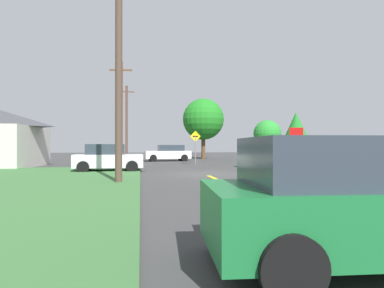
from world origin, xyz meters
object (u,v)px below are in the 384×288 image
Objects in this scene: car_approaching_junction at (168,153)px; direction_sign at (195,144)px; pine_tree_center at (296,126)px; utility_pole_near at (119,70)px; utility_pole_far at (127,121)px; oak_tree_right at (203,119)px; car_behind_on_main_road at (368,202)px; utility_pole_mid at (121,112)px; parked_car_near_building at (108,158)px; stop_sign at (296,142)px; car_on_crossroad at (373,156)px; oak_tree_left at (267,134)px.

car_approaching_junction is 6.96m from direction_sign.
car_approaching_junction is at bearing 173.54° from pine_tree_center.
utility_pole_near is 1.01× the size of utility_pole_far.
car_approaching_junction is at bearing -134.65° from oak_tree_right.
utility_pole_mid reaches higher than car_behind_on_main_road.
parked_car_near_building is at bearing 99.01° from utility_pole_near.
utility_pole_mid reaches higher than pine_tree_center.
oak_tree_right is (8.08, 24.09, 0.04)m from utility_pole_near.
oak_tree_right is at bearing 61.57° from parked_car_near_building.
pine_tree_center is at bearing -26.98° from utility_pole_far.
parked_car_near_building is 7.50m from utility_pole_near.
utility_pole_near is 14.22m from direction_sign.
pine_tree_center is at bearing -102.38° from stop_sign.
parked_car_near_building is 0.92× the size of car_on_crossroad.
car_on_crossroad is 10.40m from pine_tree_center.
car_approaching_junction is at bearing -59.03° from utility_pole_far.
car_behind_on_main_road is 0.62× the size of oak_tree_right.
utility_pole_far is (-18.37, 18.84, 3.72)m from car_on_crossroad.
oak_tree_left is at bearing 18.72° from direction_sign.
utility_pole_mid is (0.30, 7.09, 3.44)m from parked_car_near_building.
car_behind_on_main_road is (-5.41, -12.76, -0.95)m from stop_sign.
parked_car_near_building is at bearing 66.29° from car_approaching_junction.
car_on_crossroad is 13.22m from direction_sign.
oak_tree_left is at bearing 7.87° from utility_pole_mid.
direction_sign is at bearing -5.70° from utility_pole_mid.
direction_sign is at bearing 99.40° from car_approaching_junction.
oak_tree_left is (12.37, 15.30, -1.97)m from utility_pole_near.
car_on_crossroad is 9.03m from oak_tree_left.
utility_pole_far is (-4.49, 36.68, 3.72)m from car_behind_on_main_road.
car_behind_on_main_road is 1.12× the size of oak_tree_left.
car_on_crossroad is 18.95m from oak_tree_right.
parked_car_near_building is 0.57× the size of oak_tree_right.
oak_tree_right is (9.09, 17.69, 3.81)m from parked_car_near_building.
pine_tree_center reaches higher than oak_tree_left.
car_on_crossroad is 1.11× the size of oak_tree_left.
direction_sign is (6.29, 6.49, 0.91)m from parked_car_near_building.
pine_tree_center reaches higher than direction_sign.
stop_sign reaches higher than car_behind_on_main_road.
oak_tree_right reaches higher than parked_car_near_building.
oak_tree_right is (4.44, 4.49, 3.80)m from car_approaching_junction.
direction_sign is (6.06, -14.09, -2.81)m from utility_pole_far.
stop_sign is at bearing -116.42° from pine_tree_center.
oak_tree_right is (-1.03, 21.03, 2.86)m from stop_sign.
utility_pole_mid is (-0.71, 13.49, -0.33)m from utility_pole_near.
utility_pole_far reaches higher than car_on_crossroad.
pine_tree_center is at bearing 47.53° from utility_pole_near.
oak_tree_left is at bearing -90.89° from stop_sign.
direction_sign is at bearing -104.06° from oak_tree_right.
utility_pole_far reaches higher than stop_sign.
parked_car_near_building is at bearing 84.35° from car_on_crossroad.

